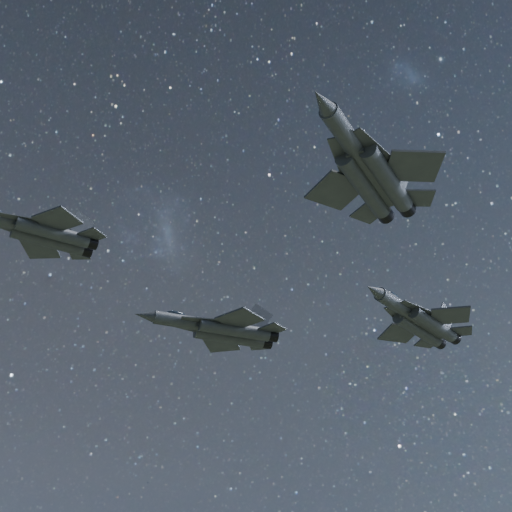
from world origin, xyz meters
TOP-DOWN VIEW (x-y plane):
  - jet_lead at (-23.88, 4.40)m, footprint 15.81×10.97m
  - jet_left at (4.57, 12.30)m, footprint 19.42×13.04m
  - jet_right at (-5.38, -24.23)m, footprint 19.00×12.51m
  - jet_slot at (20.48, -6.82)m, footprint 18.74×12.93m

SIDE VIEW (x-z plane):
  - jet_right at x=-5.38m, z-range 151.03..155.90m
  - jet_slot at x=20.48m, z-range 151.24..155.94m
  - jet_lead at x=-23.88m, z-range 152.41..156.39m
  - jet_left at x=4.57m, z-range 152.58..157.49m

